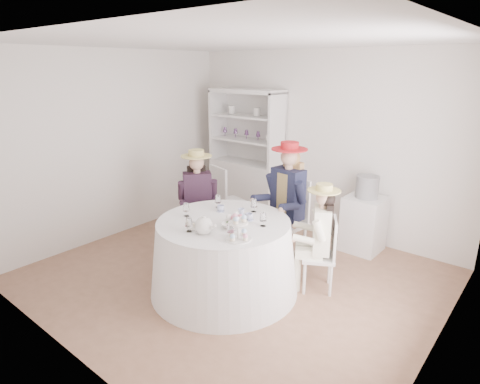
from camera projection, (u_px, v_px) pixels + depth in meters
The scene contains 23 objects.
ground at pixel (235, 275), 4.92m from camera, with size 4.50×4.50×0.00m, color brown.
ceiling at pixel (234, 41), 4.12m from camera, with size 4.50×4.50×0.00m, color white.
wall_back at pixel (320, 144), 6.00m from camera, with size 4.50×4.50×0.00m, color white.
wall_front at pixel (65, 218), 3.04m from camera, with size 4.50×4.50×0.00m, color white.
wall_left at pixel (117, 145), 5.88m from camera, with size 4.50×4.50×0.00m, color white.
wall_right at pixel (452, 213), 3.16m from camera, with size 4.50×4.50×0.00m, color white.
tea_table at pixel (224, 256), 4.50m from camera, with size 1.67×1.67×0.84m.
hutch at pixel (247, 172), 6.74m from camera, with size 1.35×0.74×2.11m.
side_table at pixel (363, 224), 5.51m from camera, with size 0.49×0.49×0.77m, color silver.
hatbox at pixel (367, 187), 5.35m from camera, with size 0.30×0.30×0.30m, color black.
guest_left at pixel (198, 196), 5.32m from camera, with size 0.61×0.59×1.43m.
guest_mid at pixel (287, 196), 5.05m from camera, with size 0.59×0.61×1.58m.
guest_right at pixel (319, 232), 4.43m from camera, with size 0.54×0.49×1.26m.
spare_chair at pixel (225, 199), 5.93m from camera, with size 0.55×0.55×1.08m.
teacup_a at pixel (221, 209), 4.64m from camera, with size 0.08×0.08×0.07m, color white.
teacup_b at pixel (241, 212), 4.52m from camera, with size 0.08×0.08×0.07m, color white.
teacup_c at pixel (249, 217), 4.38m from camera, with size 0.09×0.09×0.07m, color white.
flower_bowl at pixel (233, 226), 4.16m from camera, with size 0.23×0.23×0.06m, color white.
flower_arrangement at pixel (237, 219), 4.20m from camera, with size 0.17×0.17×0.06m.
table_teapot at pixel (204, 226), 4.02m from camera, with size 0.26×0.19×0.20m.
sandwich_plate at pixel (198, 226), 4.20m from camera, with size 0.23×0.23×0.05m.
cupcake_stand at pixel (238, 231), 3.88m from camera, with size 0.26×0.26×0.24m.
stemware_set at pixel (223, 214), 4.35m from camera, with size 0.92×0.96×0.15m.
Camera 1 is at (2.83, -3.36, 2.45)m, focal length 30.00 mm.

